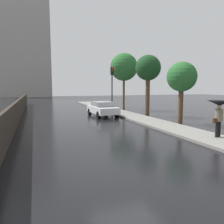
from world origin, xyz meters
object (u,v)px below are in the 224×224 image
object	(u,v)px
street_tree_mid	(182,78)
street_tree_far	(148,69)
pedestrian_with_umbrella_near	(219,108)
car_white_near_kerb	(102,109)
street_tree_near	(124,67)
traffic_light	(112,81)

from	to	relation	value
street_tree_mid	street_tree_far	distance (m)	4.80
pedestrian_with_umbrella_near	street_tree_far	distance (m)	9.67
car_white_near_kerb	street_tree_near	world-z (taller)	street_tree_near
street_tree_near	street_tree_mid	distance (m)	10.67
car_white_near_kerb	traffic_light	world-z (taller)	traffic_light
street_tree_near	traffic_light	bearing A→B (deg)	-129.81
pedestrian_with_umbrella_near	street_tree_mid	xyz separation A→B (m)	(1.27, 4.51, 1.68)
traffic_light	street_tree_mid	xyz separation A→B (m)	(2.51, -7.36, 0.08)
traffic_light	street_tree_far	world-z (taller)	street_tree_far
traffic_light	street_tree_near	bearing A→B (deg)	50.19
street_tree_near	street_tree_far	size ratio (longest dim) A/B	1.19
street_tree_near	street_tree_far	distance (m)	5.88
pedestrian_with_umbrella_near	street_tree_far	world-z (taller)	street_tree_far
car_white_near_kerb	traffic_light	xyz separation A→B (m)	(1.47, 1.43, 2.53)
pedestrian_with_umbrella_near	street_tree_far	xyz separation A→B (m)	(1.25, 9.21, 2.66)
car_white_near_kerb	street_tree_near	distance (m)	7.52
car_white_near_kerb	traffic_light	size ratio (longest dim) A/B	0.91
car_white_near_kerb	traffic_light	bearing A→B (deg)	41.79
car_white_near_kerb	street_tree_far	bearing A→B (deg)	-19.52
pedestrian_with_umbrella_near	street_tree_near	world-z (taller)	street_tree_near
traffic_light	street_tree_far	xyz separation A→B (m)	(2.50, -2.66, 1.06)
street_tree_near	car_white_near_kerb	bearing A→B (deg)	-131.82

